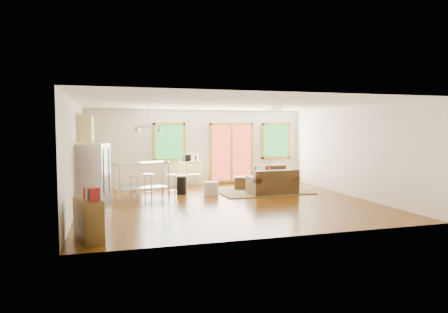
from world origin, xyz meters
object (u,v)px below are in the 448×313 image
object	(u,v)px
loveseat	(273,185)
armchair	(269,174)
refrigerator	(94,176)
coffee_table	(266,178)
kitchen_cart	(190,165)
island	(142,173)
ottoman	(244,183)
rug	(261,191)

from	to	relation	value
loveseat	armchair	size ratio (longest dim) A/B	1.72
armchair	refrigerator	world-z (taller)	refrigerator
coffee_table	loveseat	bearing A→B (deg)	-101.06
loveseat	refrigerator	size ratio (longest dim) A/B	0.90
kitchen_cart	island	bearing A→B (deg)	-137.37
armchair	island	xyz separation A→B (m)	(-4.37, -1.12, 0.27)
ottoman	refrigerator	distance (m)	5.01
armchair	loveseat	bearing A→B (deg)	62.63
loveseat	island	distance (m)	3.82
coffee_table	island	distance (m)	4.00
rug	armchair	world-z (taller)	armchair
rug	ottoman	size ratio (longest dim) A/B	4.61
ottoman	rug	bearing A→B (deg)	-57.59
rug	coffee_table	size ratio (longest dim) A/B	2.44
coffee_table	kitchen_cart	bearing A→B (deg)	153.15
ottoman	island	distance (m)	3.37
rug	island	bearing A→B (deg)	-178.88
loveseat	refrigerator	world-z (taller)	refrigerator
rug	ottoman	xyz separation A→B (m)	(-0.36, 0.57, 0.19)
ottoman	island	xyz separation A→B (m)	(-3.27, -0.64, 0.48)
armchair	refrigerator	xyz separation A→B (m)	(-5.64, -2.52, 0.38)
armchair	ottoman	distance (m)	1.22
rug	kitchen_cart	size ratio (longest dim) A/B	2.55
loveseat	kitchen_cart	xyz separation A→B (m)	(-2.04, 2.18, 0.46)
loveseat	coffee_table	bearing A→B (deg)	76.19
armchair	kitchen_cart	world-z (taller)	kitchen_cart
rug	armchair	bearing A→B (deg)	54.96
kitchen_cart	armchair	bearing A→B (deg)	-9.75
rug	loveseat	distance (m)	0.73
coffee_table	armchair	world-z (taller)	armchair
armchair	island	world-z (taller)	island
rug	island	world-z (taller)	island
coffee_table	ottoman	size ratio (longest dim) A/B	1.89
island	rug	bearing A→B (deg)	1.12
rug	kitchen_cart	distance (m)	2.55
loveseat	coffee_table	size ratio (longest dim) A/B	1.25
island	refrigerator	bearing A→B (deg)	-132.09
refrigerator	rug	bearing A→B (deg)	35.44
ottoman	refrigerator	bearing A→B (deg)	-155.83
rug	kitchen_cart	xyz separation A→B (m)	(-1.92, 1.51, 0.74)
loveseat	coffee_table	xyz separation A→B (m)	(0.20, 1.04, 0.05)
coffee_table	armchair	size ratio (longest dim) A/B	1.38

